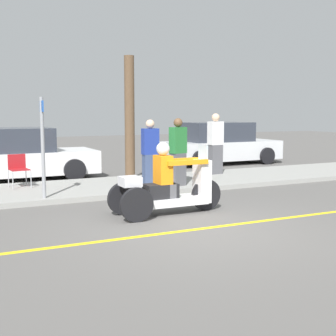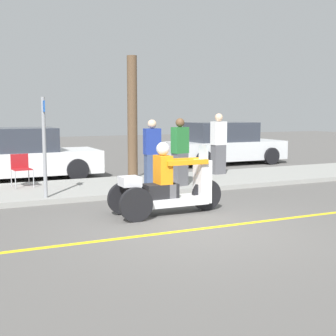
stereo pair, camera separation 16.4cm
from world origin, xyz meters
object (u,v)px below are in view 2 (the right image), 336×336
(parked_car_lot_left, at_px, (16,155))
(parked_car_lot_center, at_px, (225,145))
(motorcycle_trike, at_px, (168,189))
(tree_trunk, at_px, (132,118))
(spectator_mid_group, at_px, (180,153))
(street_sign, at_px, (44,143))
(spectator_near_curb, at_px, (152,154))
(folding_chair_curbside, at_px, (21,167))
(spectator_far_back, at_px, (218,145))

(parked_car_lot_left, height_order, parked_car_lot_center, parked_car_lot_center)
(parked_car_lot_left, distance_m, parked_car_lot_center, 7.81)
(parked_car_lot_left, xyz_separation_m, parked_car_lot_center, (7.75, 0.94, 0.02))
(motorcycle_trike, relative_size, tree_trunk, 0.67)
(spectator_mid_group, xyz_separation_m, tree_trunk, (-0.58, 1.86, 0.88))
(street_sign, bearing_deg, parked_car_lot_left, 91.83)
(parked_car_lot_center, distance_m, tree_trunk, 5.63)
(spectator_mid_group, bearing_deg, parked_car_lot_center, 47.69)
(motorcycle_trike, relative_size, parked_car_lot_left, 0.49)
(spectator_near_curb, relative_size, parked_car_lot_center, 0.37)
(spectator_near_curb, bearing_deg, parked_car_lot_center, 42.23)
(parked_car_lot_left, relative_size, parked_car_lot_center, 1.04)
(parked_car_lot_center, bearing_deg, spectator_near_curb, -137.77)
(spectator_near_curb, bearing_deg, tree_trunk, 86.22)
(spectator_near_curb, relative_size, street_sign, 0.77)
(motorcycle_trike, bearing_deg, street_sign, 132.49)
(tree_trunk, bearing_deg, parked_car_lot_center, 29.99)
(folding_chair_curbside, bearing_deg, tree_trunk, 5.57)
(folding_chair_curbside, height_order, street_sign, street_sign)
(motorcycle_trike, xyz_separation_m, street_sign, (-1.97, 2.15, 0.81))
(spectator_far_back, xyz_separation_m, folding_chair_curbside, (-5.75, 0.03, -0.38))
(motorcycle_trike, bearing_deg, parked_car_lot_left, 109.02)
(folding_chair_curbside, xyz_separation_m, parked_car_lot_center, (7.90, 3.07, 0.12))
(street_sign, bearing_deg, spectator_near_curb, 8.87)
(spectator_far_back, relative_size, spectator_mid_group, 1.06)
(spectator_near_curb, height_order, folding_chair_curbside, spectator_near_curb)
(spectator_mid_group, height_order, parked_car_lot_center, spectator_mid_group)
(spectator_far_back, relative_size, spectator_near_curb, 1.08)
(spectator_mid_group, relative_size, folding_chair_curbside, 2.10)
(spectator_mid_group, height_order, parked_car_lot_left, spectator_mid_group)
(spectator_far_back, distance_m, parked_car_lot_left, 6.01)
(folding_chair_curbside, xyz_separation_m, tree_trunk, (3.12, 0.30, 1.21))
(motorcycle_trike, xyz_separation_m, spectator_near_curb, (0.76, 2.58, 0.42))
(parked_car_lot_left, bearing_deg, spectator_mid_group, -45.99)
(spectator_mid_group, relative_size, street_sign, 0.78)
(parked_car_lot_center, bearing_deg, motorcycle_trike, -128.87)
(folding_chair_curbside, relative_size, street_sign, 0.37)
(spectator_mid_group, height_order, spectator_near_curb, spectator_mid_group)
(spectator_near_curb, relative_size, parked_car_lot_left, 0.36)
(folding_chair_curbside, bearing_deg, parked_car_lot_left, 86.05)
(spectator_near_curb, bearing_deg, street_sign, -171.13)
(spectator_near_curb, bearing_deg, motorcycle_trike, -106.51)
(spectator_mid_group, height_order, street_sign, street_sign)
(parked_car_lot_left, distance_m, street_sign, 3.98)
(motorcycle_trike, height_order, parked_car_lot_center, parked_car_lot_center)
(parked_car_lot_left, distance_m, tree_trunk, 3.66)
(spectator_near_curb, xyz_separation_m, tree_trunk, (0.11, 1.68, 0.90))
(tree_trunk, relative_size, street_sign, 1.56)
(motorcycle_trike, distance_m, parked_car_lot_center, 9.02)
(folding_chair_curbside, distance_m, street_sign, 1.95)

